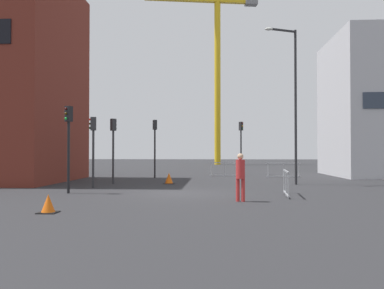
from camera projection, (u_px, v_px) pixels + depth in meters
name	position (u px, v px, depth m)	size (l,w,h in m)	color
ground	(182.00, 193.00, 17.66)	(160.00, 160.00, 0.00)	#28282B
construction_crane	(215.00, 55.00, 57.64)	(16.56, 3.65, 24.73)	gold
streetlamp_tall	(292.00, 94.00, 22.40)	(1.88, 0.86, 8.85)	#232326
traffic_light_far	(93.00, 140.00, 20.60)	(0.39, 0.30, 3.69)	#2D2D30
traffic_light_median	(155.00, 139.00, 28.23)	(0.34, 0.39, 4.15)	#232326
traffic_light_verge	(241.00, 139.00, 31.83)	(0.36, 0.38, 4.30)	#232326
traffic_light_near	(69.00, 135.00, 17.71)	(0.33, 0.39, 3.93)	black
traffic_light_crosswalk	(113.00, 140.00, 23.04)	(0.37, 0.37, 3.80)	#2D2D30
pedestrian_walking	(240.00, 173.00, 14.77)	(0.34, 0.34, 1.81)	red
safety_barrier_right_run	(283.00, 170.00, 28.41)	(2.47, 0.22, 1.08)	#B2B5BA
safety_barrier_mid_span	(286.00, 183.00, 16.58)	(0.28, 2.37, 1.08)	#9EA0A5
safety_barrier_rear	(225.00, 169.00, 29.60)	(2.29, 0.16, 1.08)	#B2B5BA
traffic_cone_on_verge	(48.00, 204.00, 12.01)	(0.56, 0.56, 0.57)	black
traffic_cone_striped	(169.00, 179.00, 22.97)	(0.64, 0.64, 0.65)	black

